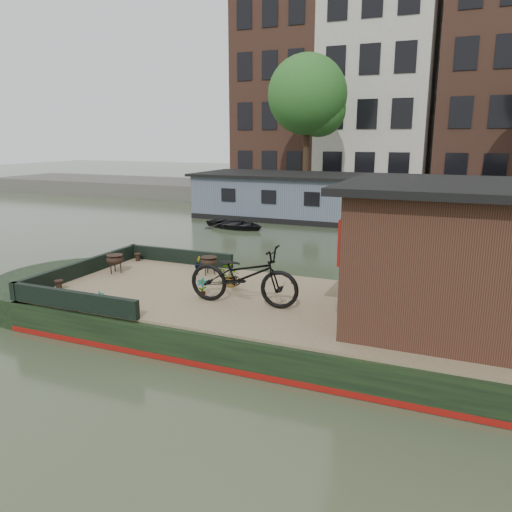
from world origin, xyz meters
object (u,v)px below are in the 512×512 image
at_px(brazier_front, 115,264).
at_px(dinghy, 236,221).
at_px(cabin, 464,255).
at_px(potted_plant_a, 202,288).
at_px(bicycle, 244,275).
at_px(brazier_rear, 209,266).

distance_m(brazier_front, dinghy, 10.01).
distance_m(cabin, dinghy, 13.85).
height_order(potted_plant_a, dinghy, potted_plant_a).
xyz_separation_m(bicycle, brazier_front, (-3.74, 0.90, -0.35)).
bearing_deg(dinghy, potted_plant_a, -143.23).
bearing_deg(bicycle, potted_plant_a, 82.77).
xyz_separation_m(cabin, brazier_rear, (-5.44, 1.21, -1.01)).
xyz_separation_m(cabin, dinghy, (-9.07, 10.36, -1.59)).
bearing_deg(brazier_front, brazier_rear, 19.08).
distance_m(brazier_front, brazier_rear, 2.24).
bearing_deg(brazier_front, potted_plant_a, -16.81).
bearing_deg(dinghy, brazier_rear, -143.52).
bearing_deg(potted_plant_a, brazier_front, 163.19).
distance_m(cabin, bicycle, 3.90).
height_order(bicycle, brazier_rear, bicycle).
relative_size(brazier_front, brazier_rear, 1.03).
bearing_deg(brazier_front, cabin, -3.63).
distance_m(cabin, brazier_front, 7.64).
bearing_deg(potted_plant_a, bicycle, -3.12).
relative_size(bicycle, dinghy, 0.78).
bearing_deg(brazier_rear, cabin, -12.54).
xyz_separation_m(brazier_front, dinghy, (-1.51, 9.88, -0.58)).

